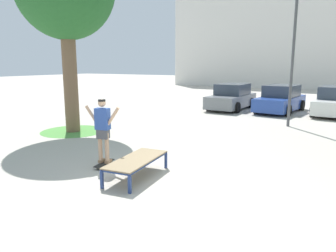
{
  "coord_description": "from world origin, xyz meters",
  "views": [
    {
      "loc": [
        3.89,
        -6.37,
        2.68
      ],
      "look_at": [
        -0.42,
        1.12,
        1.0
      ],
      "focal_mm": 34.38,
      "sensor_mm": 36.0,
      "label": 1
    }
  ],
  "objects_px": {
    "skate_box": "(137,161)",
    "skateboard": "(104,163)",
    "car_blue": "(280,100)",
    "skater": "(103,127)",
    "car_grey": "(232,98)",
    "light_post": "(294,35)",
    "car_white": "(336,102)"
  },
  "relations": [
    {
      "from": "skate_box",
      "to": "skater",
      "type": "height_order",
      "value": "skater"
    },
    {
      "from": "car_grey",
      "to": "light_post",
      "type": "height_order",
      "value": "light_post"
    },
    {
      "from": "car_blue",
      "to": "light_post",
      "type": "xyz_separation_m",
      "value": [
        1.17,
        -4.24,
        3.13
      ]
    },
    {
      "from": "skate_box",
      "to": "skateboard",
      "type": "height_order",
      "value": "skate_box"
    },
    {
      "from": "skater",
      "to": "car_blue",
      "type": "relative_size",
      "value": 0.39
    },
    {
      "from": "car_blue",
      "to": "car_white",
      "type": "distance_m",
      "value": 2.77
    },
    {
      "from": "skater",
      "to": "car_white",
      "type": "xyz_separation_m",
      "value": [
        4.81,
        12.79,
        -0.38
      ]
    },
    {
      "from": "car_grey",
      "to": "light_post",
      "type": "xyz_separation_m",
      "value": [
        3.93,
        -3.98,
        3.13
      ]
    },
    {
      "from": "skate_box",
      "to": "car_white",
      "type": "bearing_deg",
      "value": 74.72
    },
    {
      "from": "car_blue",
      "to": "car_white",
      "type": "xyz_separation_m",
      "value": [
        2.75,
        0.29,
        0.0
      ]
    },
    {
      "from": "car_white",
      "to": "light_post",
      "type": "relative_size",
      "value": 0.74
    },
    {
      "from": "skate_box",
      "to": "car_blue",
      "type": "relative_size",
      "value": 0.45
    },
    {
      "from": "skater",
      "to": "car_grey",
      "type": "relative_size",
      "value": 0.4
    },
    {
      "from": "car_blue",
      "to": "skate_box",
      "type": "bearing_deg",
      "value": -93.63
    },
    {
      "from": "skateboard",
      "to": "skater",
      "type": "distance_m",
      "value": 0.99
    },
    {
      "from": "skate_box",
      "to": "skateboard",
      "type": "bearing_deg",
      "value": 168.04
    },
    {
      "from": "car_white",
      "to": "skate_box",
      "type": "bearing_deg",
      "value": -105.28
    },
    {
      "from": "car_grey",
      "to": "car_blue",
      "type": "relative_size",
      "value": 0.98
    },
    {
      "from": "skateboard",
      "to": "car_white",
      "type": "relative_size",
      "value": 0.19
    },
    {
      "from": "skateboard",
      "to": "light_post",
      "type": "distance_m",
      "value": 9.63
    },
    {
      "from": "skater",
      "to": "car_blue",
      "type": "bearing_deg",
      "value": 80.66
    },
    {
      "from": "car_blue",
      "to": "car_white",
      "type": "height_order",
      "value": "same"
    },
    {
      "from": "light_post",
      "to": "car_white",
      "type": "bearing_deg",
      "value": 70.78
    },
    {
      "from": "skater",
      "to": "car_grey",
      "type": "distance_m",
      "value": 12.26
    },
    {
      "from": "light_post",
      "to": "car_blue",
      "type": "bearing_deg",
      "value": 105.46
    },
    {
      "from": "skater",
      "to": "light_post",
      "type": "xyz_separation_m",
      "value": [
        3.23,
        8.25,
        2.75
      ]
    },
    {
      "from": "skate_box",
      "to": "light_post",
      "type": "height_order",
      "value": "light_post"
    },
    {
      "from": "skateboard",
      "to": "skater",
      "type": "relative_size",
      "value": 0.49
    },
    {
      "from": "skater",
      "to": "car_grey",
      "type": "height_order",
      "value": "skater"
    },
    {
      "from": "skateboard",
      "to": "car_grey",
      "type": "xyz_separation_m",
      "value": [
        -0.7,
        12.23,
        0.61
      ]
    },
    {
      "from": "skate_box",
      "to": "light_post",
      "type": "relative_size",
      "value": 0.34
    },
    {
      "from": "car_grey",
      "to": "light_post",
      "type": "bearing_deg",
      "value": -45.31
    }
  ]
}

